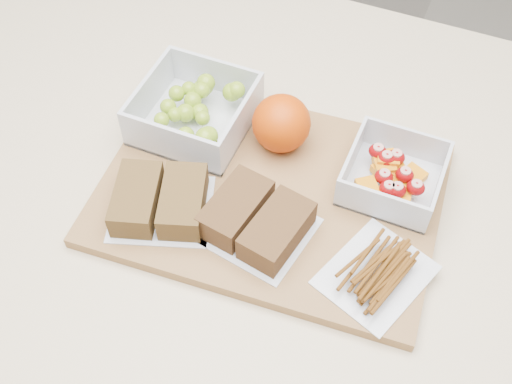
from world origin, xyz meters
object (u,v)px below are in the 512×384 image
cutting_board (270,194)px  orange (281,123)px  fruit_container (393,176)px  grape_container (197,110)px  pretzel_bag (377,269)px  sandwich_bag_center (256,220)px  sandwich_bag_left (160,201)px

cutting_board → orange: (-0.02, 0.08, 0.05)m
fruit_container → orange: size_ratio=1.51×
grape_container → orange: 0.12m
pretzel_bag → sandwich_bag_center: bearing=178.0°
cutting_board → sandwich_bag_left: size_ratio=2.79×
cutting_board → fruit_container: size_ratio=3.64×
fruit_container → sandwich_bag_left: bearing=-149.6°
cutting_board → orange: orange is taller
cutting_board → grape_container: bearing=148.8°
orange → sandwich_bag_center: size_ratio=0.54×
fruit_container → sandwich_bag_center: 0.18m
orange → cutting_board: bearing=-77.9°
fruit_container → pretzel_bag: size_ratio=0.78×
sandwich_bag_center → cutting_board: bearing=96.5°
grape_container → sandwich_bag_center: bearing=-42.6°
grape_container → sandwich_bag_center: 0.19m
pretzel_bag → grape_container: bearing=155.3°
cutting_board → grape_container: size_ratio=2.96×
orange → grape_container: bearing=-174.7°
grape_container → orange: (0.12, 0.01, 0.01)m
grape_container → sandwich_bag_center: grape_container is taller
fruit_container → sandwich_bag_left: size_ratio=0.76×
cutting_board → sandwich_bag_left: 0.14m
fruit_container → sandwich_bag_center: (-0.13, -0.13, -0.00)m
cutting_board → sandwich_bag_center: size_ratio=2.96×
sandwich_bag_left → orange: bearing=59.1°
sandwich_bag_left → sandwich_bag_center: (0.12, 0.02, 0.00)m
grape_container → pretzel_bag: bearing=-24.7°
pretzel_bag → fruit_container: bearing=98.7°
fruit_container → sandwich_bag_left: (-0.25, -0.15, -0.00)m
grape_container → orange: bearing=5.3°
orange → pretzel_bag: (0.17, -0.14, -0.02)m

